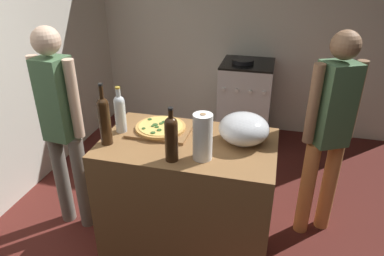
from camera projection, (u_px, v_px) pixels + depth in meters
ground_plane at (206, 192)px, 3.28m from camera, size 3.82×3.57×0.02m
kitchen_wall_rear at (236, 21)px, 4.03m from camera, size 3.82×0.10×2.60m
kitchen_wall_left at (23, 42)px, 3.06m from camera, size 0.10×3.57×2.60m
counter at (188, 200)px, 2.44m from camera, size 1.11×0.67×0.92m
cutting_board at (161, 130)px, 2.37m from camera, size 0.40×0.32×0.02m
pizza at (161, 127)px, 2.36m from camera, size 0.34×0.34×0.03m
mixing_bowl at (244, 129)px, 2.19m from camera, size 0.32×0.32×0.19m
paper_towel_roll at (203, 137)px, 2.00m from camera, size 0.11×0.11×0.28m
wine_bottle_clear at (120, 112)px, 2.31m from camera, size 0.07×0.07×0.32m
wine_bottle_amber at (104, 119)px, 2.14m from camera, size 0.07×0.07×0.40m
wine_bottle_green at (171, 137)px, 1.97m from camera, size 0.08×0.08×0.33m
stove at (245, 102)px, 4.01m from camera, size 0.56×0.59×0.97m
person_in_stripes at (61, 123)px, 2.52m from camera, size 0.36×0.22×1.59m
person_in_red at (330, 127)px, 2.45m from camera, size 0.35×0.28×1.57m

